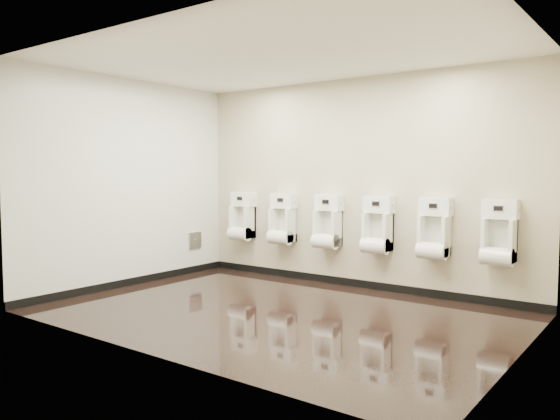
{
  "coord_description": "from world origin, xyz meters",
  "views": [
    {
      "loc": [
        3.55,
        -4.74,
        1.55
      ],
      "look_at": [
        -0.36,
        0.55,
        1.09
      ],
      "focal_mm": 35.0,
      "sensor_mm": 36.0,
      "label": 1
    }
  ],
  "objects_px": {
    "access_panel": "(195,240)",
    "urinal_4": "(434,233)",
    "urinal_2": "(327,226)",
    "urinal_3": "(377,229)",
    "urinal_1": "(282,223)",
    "urinal_5": "(499,238)",
    "urinal_0": "(242,220)"
  },
  "relations": [
    {
      "from": "access_panel",
      "to": "urinal_0",
      "type": "distance_m",
      "value": 0.8
    },
    {
      "from": "urinal_0",
      "to": "urinal_2",
      "type": "bearing_deg",
      "value": 0.0
    },
    {
      "from": "urinal_2",
      "to": "urinal_5",
      "type": "xyz_separation_m",
      "value": [
        2.25,
        0.0,
        0.0
      ]
    },
    {
      "from": "urinal_1",
      "to": "urinal_4",
      "type": "height_order",
      "value": "same"
    },
    {
      "from": "urinal_4",
      "to": "access_panel",
      "type": "bearing_deg",
      "value": -173.41
    },
    {
      "from": "access_panel",
      "to": "urinal_3",
      "type": "height_order",
      "value": "urinal_3"
    },
    {
      "from": "urinal_3",
      "to": "urinal_4",
      "type": "relative_size",
      "value": 1.0
    },
    {
      "from": "urinal_3",
      "to": "urinal_4",
      "type": "height_order",
      "value": "same"
    },
    {
      "from": "urinal_2",
      "to": "access_panel",
      "type": "bearing_deg",
      "value": -168.85
    },
    {
      "from": "urinal_3",
      "to": "urinal_4",
      "type": "bearing_deg",
      "value": 0.0
    },
    {
      "from": "urinal_0",
      "to": "urinal_5",
      "type": "height_order",
      "value": "same"
    },
    {
      "from": "urinal_0",
      "to": "urinal_1",
      "type": "distance_m",
      "value": 0.77
    },
    {
      "from": "access_panel",
      "to": "urinal_5",
      "type": "bearing_deg",
      "value": 5.48
    },
    {
      "from": "access_panel",
      "to": "urinal_3",
      "type": "distance_m",
      "value": 2.93
    },
    {
      "from": "urinal_5",
      "to": "access_panel",
      "type": "bearing_deg",
      "value": -174.52
    },
    {
      "from": "urinal_2",
      "to": "urinal_5",
      "type": "relative_size",
      "value": 1.0
    },
    {
      "from": "urinal_0",
      "to": "urinal_4",
      "type": "relative_size",
      "value": 1.0
    },
    {
      "from": "urinal_3",
      "to": "urinal_4",
      "type": "xyz_separation_m",
      "value": [
        0.75,
        0.0,
        0.0
      ]
    },
    {
      "from": "urinal_2",
      "to": "urinal_4",
      "type": "height_order",
      "value": "same"
    },
    {
      "from": "urinal_2",
      "to": "urinal_4",
      "type": "relative_size",
      "value": 1.0
    },
    {
      "from": "access_panel",
      "to": "urinal_1",
      "type": "relative_size",
      "value": 0.34
    },
    {
      "from": "access_panel",
      "to": "urinal_4",
      "type": "relative_size",
      "value": 0.34
    },
    {
      "from": "access_panel",
      "to": "urinal_4",
      "type": "xyz_separation_m",
      "value": [
        3.64,
        0.42,
        0.32
      ]
    },
    {
      "from": "urinal_2",
      "to": "urinal_3",
      "type": "relative_size",
      "value": 1.0
    },
    {
      "from": "urinal_1",
      "to": "urinal_0",
      "type": "bearing_deg",
      "value": 180.0
    },
    {
      "from": "urinal_4",
      "to": "urinal_5",
      "type": "distance_m",
      "value": 0.75
    },
    {
      "from": "urinal_5",
      "to": "urinal_2",
      "type": "bearing_deg",
      "value": 180.0
    },
    {
      "from": "urinal_0",
      "to": "urinal_2",
      "type": "distance_m",
      "value": 1.54
    },
    {
      "from": "urinal_3",
      "to": "urinal_5",
      "type": "xyz_separation_m",
      "value": [
        1.5,
        0.0,
        0.0
      ]
    },
    {
      "from": "urinal_4",
      "to": "urinal_5",
      "type": "relative_size",
      "value": 1.0
    },
    {
      "from": "urinal_2",
      "to": "urinal_3",
      "type": "height_order",
      "value": "same"
    },
    {
      "from": "access_panel",
      "to": "urinal_0",
      "type": "bearing_deg",
      "value": 35.1
    }
  ]
}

